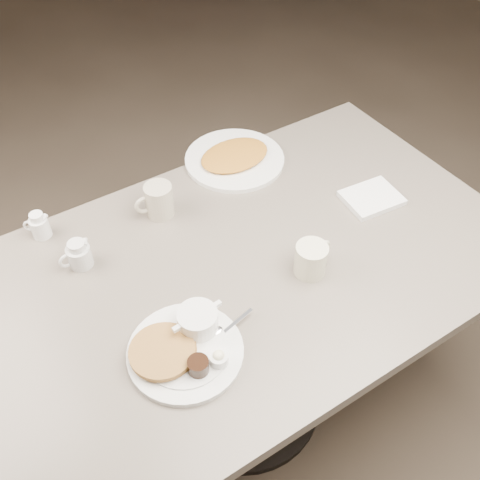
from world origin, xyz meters
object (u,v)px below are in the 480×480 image
main_plate (185,345)px  creamer_right (39,226)px  creamer_left (79,255)px  diner_table (244,301)px  hash_plate (235,158)px  coffee_mug_far (158,201)px  coffee_mug_near (312,259)px

main_plate → creamer_right: 0.57m
creamer_left → diner_table: bearing=-32.1°
diner_table → hash_plate: hash_plate is taller
diner_table → creamer_right: bearing=136.9°
main_plate → coffee_mug_far: (0.16, 0.44, 0.03)m
creamer_left → hash_plate: (0.58, 0.15, -0.02)m
coffee_mug_far → hash_plate: (0.31, 0.09, -0.04)m
creamer_left → hash_plate: bearing=14.7°
hash_plate → coffee_mug_far: bearing=-164.0°
main_plate → coffee_mug_near: 0.40m
coffee_mug_far → creamer_left: bearing=-166.8°
diner_table → creamer_right: creamer_right is taller
diner_table → hash_plate: 0.47m
coffee_mug_near → creamer_left: bearing=145.2°
diner_table → creamer_right: size_ratio=18.75×
coffee_mug_near → coffee_mug_far: coffee_mug_far is taller
coffee_mug_near → main_plate: bearing=-174.6°
creamer_left → creamer_right: (-0.05, 0.16, 0.00)m
coffee_mug_near → creamer_left: size_ratio=1.30×
main_plate → creamer_left: 0.40m
creamer_left → main_plate: bearing=-74.6°
creamer_left → hash_plate: size_ratio=0.29×
diner_table → creamer_left: 0.48m
main_plate → creamer_right: (-0.16, 0.54, 0.01)m
diner_table → creamer_left: size_ratio=15.47×
coffee_mug_near → hash_plate: 0.50m
creamer_left → coffee_mug_near: bearing=-34.8°
coffee_mug_near → diner_table: bearing=138.6°
diner_table → main_plate: main_plate is taller
main_plate → creamer_right: creamer_right is taller
creamer_left → creamer_right: 0.17m
coffee_mug_near → creamer_right: 0.75m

